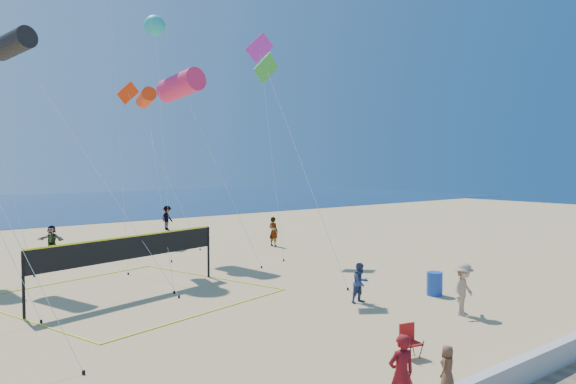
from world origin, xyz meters
TOP-DOWN VIEW (x-y plane):
  - ground at (0.00, 0.00)m, footprint 120.00×120.00m
  - woman at (-1.89, -2.28)m, footprint 0.70×0.55m
  - toddler at (-1.29, -2.96)m, footprint 0.48×0.37m
  - bystander_a at (4.18, 4.63)m, footprint 0.74×0.59m
  - bystander_b at (5.63, 1.24)m, footprint 1.25×0.86m
  - far_person_1 at (-1.43, 22.76)m, footprint 1.42×1.45m
  - far_person_2 at (10.21, 17.70)m, footprint 0.55×0.73m
  - far_person_4 at (9.03, 29.50)m, footprint 0.86×1.28m
  - camp_chair at (0.94, -0.22)m, footprint 0.56×0.67m
  - trash_barrel at (7.24, 3.60)m, footprint 0.73×0.73m
  - volleyball_net at (-1.90, 11.06)m, footprint 10.48×10.37m
  - kite_1 at (-4.11, 18.66)m, footprint 4.32×10.62m
  - kite_2 at (1.59, 16.96)m, footprint 2.66×7.71m
  - kite_4 at (3.94, 9.67)m, footprint 2.15×3.74m
  - kite_5 at (8.64, 16.85)m, footprint 2.23×4.18m
  - kite_7 at (4.03, 20.93)m, footprint 2.08×5.10m
  - kite_9 at (4.89, 26.20)m, footprint 1.90×7.72m
  - kite_10 at (4.38, 18.52)m, footprint 1.81×7.84m

SIDE VIEW (x-z plane):
  - ground at x=0.00m, z-range 0.00..0.00m
  - trash_barrel at x=7.24m, z-range 0.00..0.91m
  - camp_chair at x=0.94m, z-range 0.00..0.98m
  - bystander_a at x=4.18m, z-range 0.00..1.47m
  - far_person_1 at x=-1.43m, z-range 0.00..1.66m
  - woman at x=-1.89m, z-range 0.00..1.67m
  - bystander_b at x=5.63m, z-range 0.00..1.77m
  - far_person_2 at x=10.21m, z-range 0.00..1.81m
  - far_person_4 at x=9.03m, z-range 0.00..1.84m
  - toddler at x=-1.29m, z-range 0.60..1.48m
  - volleyball_net at x=-1.90m, z-range 0.42..2.74m
  - kite_2 at x=1.59m, z-range 3.95..12.82m
  - kite_4 at x=3.94m, z-range 3.58..13.47m
  - kite_9 at x=4.89m, z-range 3.87..14.49m
  - kite_10 at x=4.38m, z-range 4.28..14.56m
  - kite_1 at x=-4.11m, z-range 4.95..16.24m
  - kite_5 at x=8.64m, z-range 4.82..17.50m
  - kite_7 at x=4.03m, z-range 6.22..19.90m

